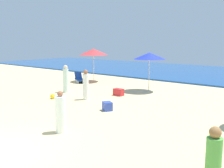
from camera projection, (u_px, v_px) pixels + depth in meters
umbrella_1 at (94, 52)px, 20.95m from camera, size 2.22×2.22×2.58m
lounge_chair_1_0 at (80, 79)px, 20.89m from camera, size 1.57×1.28×0.73m
umbrella_3 at (150, 56)px, 16.93m from camera, size 2.01×2.01×2.47m
beachgoer_0 at (213, 164)px, 5.51m from camera, size 0.45×0.45×1.54m
beachgoer_1 at (61, 114)px, 9.47m from camera, size 0.43×0.43×1.50m
beachgoer_2 at (66, 80)px, 16.82m from camera, size 0.50×0.50×1.71m
beachgoer_3 at (86, 85)px, 14.73m from camera, size 0.44×0.44×1.66m
cooler_box_0 at (119, 92)px, 15.90m from camera, size 0.59×0.37×0.41m
cooler_box_1 at (107, 106)px, 12.51m from camera, size 0.60×0.57×0.41m
beach_ball_2 at (53, 96)px, 15.01m from camera, size 0.27×0.27×0.27m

